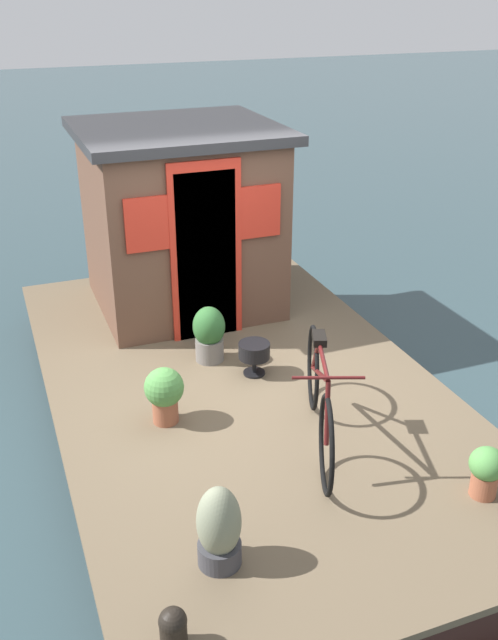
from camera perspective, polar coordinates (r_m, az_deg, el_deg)
name	(u,v)px	position (r m, az deg, el deg)	size (l,w,h in m)	color
ground_plane	(241,418)	(6.68, -0.62, -7.92)	(60.00, 60.00, 0.00)	#2D4247
houseboat_deck	(241,399)	(6.56, -0.63, -6.41)	(5.89, 3.37, 0.41)	brown
houseboat_cabin	(181,218)	(7.65, -5.50, 8.20)	(1.91, 2.04, 1.96)	brown
bicycle	(319,398)	(5.47, 5.70, -6.31)	(1.70, 0.74, 0.86)	black
potted_plant_mint	(486,470)	(5.29, 18.61, -11.40)	(0.25, 0.25, 0.39)	#935138
potted_plant_geranium	(209,333)	(6.67, -3.24, -1.09)	(0.31, 0.31, 0.55)	slate
potted_plant_fern	(164,392)	(5.79, -6.85, -5.81)	(0.33, 0.33, 0.49)	#935138
potted_plant_basil	(219,529)	(4.50, -2.44, -16.51)	(0.28, 0.28, 0.57)	#38383D
charcoal_grill	(254,352)	(6.44, 0.42, -2.62)	(0.29, 0.29, 0.32)	black
mooring_bollard	(173,628)	(4.18, -6.15, -23.48)	(0.16, 0.16, 0.27)	black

